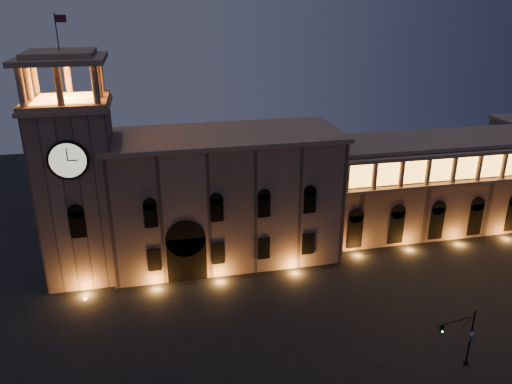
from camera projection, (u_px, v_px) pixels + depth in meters
ground at (280, 352)px, 51.22m from camera, size 160.00×160.00×0.00m
government_building at (225, 197)px, 67.52m from camera, size 30.80×12.80×17.60m
clock_tower at (78, 184)px, 61.58m from camera, size 9.80×9.80×32.40m
colonnade_wing at (441, 183)px, 76.71m from camera, size 40.60×11.50×14.50m
traffic_light at (464, 338)px, 48.18m from camera, size 4.54×1.00×6.28m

